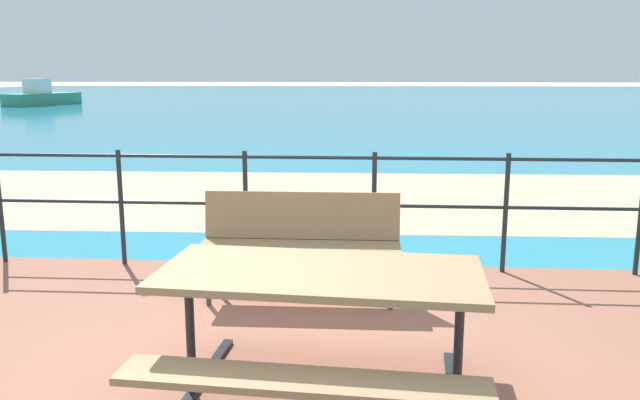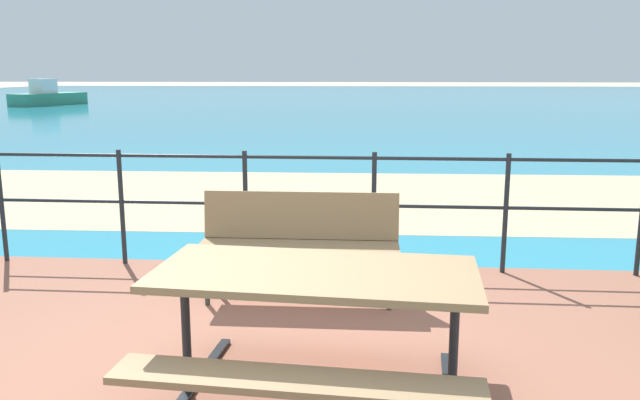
{
  "view_description": "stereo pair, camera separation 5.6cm",
  "coord_description": "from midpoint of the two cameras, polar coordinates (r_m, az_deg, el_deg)",
  "views": [
    {
      "loc": [
        0.49,
        -3.23,
        1.85
      ],
      "look_at": [
        0.08,
        2.69,
        0.66
      ],
      "focal_mm": 35.83,
      "sensor_mm": 36.0,
      "label": 1
    },
    {
      "loc": [
        0.55,
        -3.23,
        1.85
      ],
      "look_at": [
        0.08,
        2.69,
        0.66
      ],
      "focal_mm": 35.83,
      "sensor_mm": 36.0,
      "label": 2
    }
  ],
  "objects": [
    {
      "name": "boat_mid",
      "position": [
        40.0,
        -23.0,
        8.48
      ],
      "size": [
        2.83,
        5.1,
        1.49
      ],
      "rotation": [
        0.0,
        0.0,
        1.24
      ],
      "color": "#338466",
      "rests_on": "sea_water"
    },
    {
      "name": "sea_water",
      "position": [
        43.27,
        3.88,
        8.87
      ],
      "size": [
        90.0,
        90.0,
        0.01
      ],
      "primitive_type": "cube",
      "color": "teal",
      "rests_on": "ground"
    },
    {
      "name": "railing_fence",
      "position": [
        5.83,
        -0.7,
        0.33
      ],
      "size": [
        5.94,
        0.04,
        1.09
      ],
      "color": "#1E2328",
      "rests_on": "patio_paving"
    },
    {
      "name": "picnic_table",
      "position": [
        3.42,
        0.07,
        -9.16
      ],
      "size": [
        1.8,
        1.55,
        0.77
      ],
      "rotation": [
        0.0,
        0.0,
        -0.07
      ],
      "color": "#8C704C",
      "rests_on": "patio_paving"
    },
    {
      "name": "park_bench",
      "position": [
        5.08,
        -1.49,
        -3.11
      ],
      "size": [
        1.58,
        0.43,
        0.85
      ],
      "rotation": [
        0.0,
        0.0,
        0.01
      ],
      "color": "#8C704C",
      "rests_on": "patio_paving"
    },
    {
      "name": "beach_strip",
      "position": [
        9.63,
        1.33,
        0.28
      ],
      "size": [
        54.08,
        5.68,
        0.01
      ],
      "primitive_type": "cube",
      "rotation": [
        0.0,
        0.0,
        0.02
      ],
      "color": "tan",
      "rests_on": "ground"
    }
  ]
}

